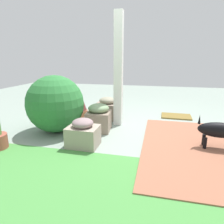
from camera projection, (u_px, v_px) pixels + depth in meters
The scene contains 11 objects.
ground_plane at pixel (134, 130), 3.60m from camera, with size 12.00×12.00×0.00m, color gray.
brick_path at pixel (207, 149), 2.84m from camera, with size 1.80×2.40×0.02m, color #9D5F46.
porch_pillar at pixel (118, 71), 3.68m from camera, with size 0.15×0.15×2.05m, color white.
stone_planter_nearest at pixel (107, 109), 4.25m from camera, with size 0.47×0.43×0.47m.
stone_planter_near at pixel (99, 118), 3.55m from camera, with size 0.44×0.46×0.49m.
stone_planter_mid at pixel (83, 134), 2.91m from camera, with size 0.45×0.36×0.42m.
round_shrub at pixel (55, 104), 3.45m from camera, with size 0.98×0.98×0.98m, color #2C7536.
terracotta_pot_broad at pixel (60, 101), 4.52m from camera, with size 0.51×0.51×0.52m.
terracotta_pot_spiky at pixel (80, 105), 4.24m from camera, with size 0.31×0.31×0.62m.
dog at pixel (224, 130), 2.77m from camera, with size 0.73×0.24×0.50m.
doormat at pixel (176, 116), 4.41m from camera, with size 0.63×0.43×0.03m, color olive.
Camera 1 is at (-0.38, 3.39, 1.26)m, focal length 32.26 mm.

